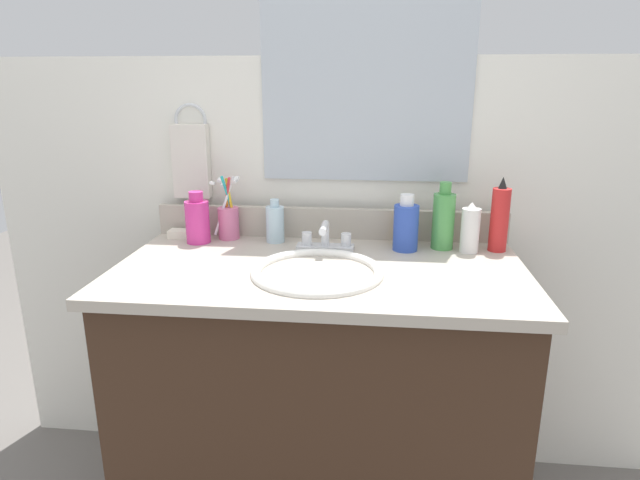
{
  "coord_description": "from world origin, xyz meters",
  "views": [
    {
      "loc": [
        0.14,
        -1.29,
        1.23
      ],
      "look_at": [
        0.0,
        0.0,
        0.85
      ],
      "focal_mm": 30.3,
      "sensor_mm": 36.0,
      "label": 1
    }
  ],
  "objects_px": {
    "bottle_oil_amber": "(403,225)",
    "bottle_toner_green": "(443,220)",
    "faucet": "(326,240)",
    "bottle_lotion_white": "(470,229)",
    "bottle_shampoo_blue": "(406,226)",
    "cup_pink": "(228,220)",
    "soap_bar": "(180,234)",
    "bottle_soap_pink": "(197,220)",
    "hand_towel": "(191,161)",
    "bottle_spray_red": "(500,218)",
    "bottle_gel_clear": "(275,223)"
  },
  "relations": [
    {
      "from": "faucet",
      "to": "bottle_lotion_white",
      "type": "relative_size",
      "value": 1.14
    },
    {
      "from": "cup_pink",
      "to": "hand_towel",
      "type": "bearing_deg",
      "value": 153.57
    },
    {
      "from": "bottle_toner_green",
      "to": "cup_pink",
      "type": "distance_m",
      "value": 0.62
    },
    {
      "from": "bottle_soap_pink",
      "to": "bottle_spray_red",
      "type": "height_order",
      "value": "bottle_spray_red"
    },
    {
      "from": "bottle_oil_amber",
      "to": "cup_pink",
      "type": "height_order",
      "value": "cup_pink"
    },
    {
      "from": "faucet",
      "to": "soap_bar",
      "type": "relative_size",
      "value": 2.5
    },
    {
      "from": "bottle_gel_clear",
      "to": "faucet",
      "type": "bearing_deg",
      "value": -22.91
    },
    {
      "from": "bottle_soap_pink",
      "to": "bottle_oil_amber",
      "type": "xyz_separation_m",
      "value": [
        0.59,
        0.06,
        -0.01
      ]
    },
    {
      "from": "bottle_shampoo_blue",
      "to": "bottle_toner_green",
      "type": "relative_size",
      "value": 0.84
    },
    {
      "from": "bottle_soap_pink",
      "to": "bottle_gel_clear",
      "type": "distance_m",
      "value": 0.22
    },
    {
      "from": "bottle_oil_amber",
      "to": "cup_pink",
      "type": "relative_size",
      "value": 0.6
    },
    {
      "from": "bottle_shampoo_blue",
      "to": "bottle_toner_green",
      "type": "bearing_deg",
      "value": 14.93
    },
    {
      "from": "bottle_toner_green",
      "to": "bottle_oil_amber",
      "type": "bearing_deg",
      "value": 156.82
    },
    {
      "from": "hand_towel",
      "to": "bottle_toner_green",
      "type": "xyz_separation_m",
      "value": [
        0.75,
        -0.1,
        -0.14
      ]
    },
    {
      "from": "bottle_soap_pink",
      "to": "cup_pink",
      "type": "relative_size",
      "value": 0.79
    },
    {
      "from": "bottle_spray_red",
      "to": "bottle_gel_clear",
      "type": "height_order",
      "value": "bottle_spray_red"
    },
    {
      "from": "bottle_spray_red",
      "to": "bottle_oil_amber",
      "type": "relative_size",
      "value": 1.81
    },
    {
      "from": "cup_pink",
      "to": "bottle_spray_red",
      "type": "bearing_deg",
      "value": -2.94
    },
    {
      "from": "bottle_toner_green",
      "to": "hand_towel",
      "type": "bearing_deg",
      "value": 172.74
    },
    {
      "from": "hand_towel",
      "to": "bottle_toner_green",
      "type": "bearing_deg",
      "value": -7.26
    },
    {
      "from": "bottle_shampoo_blue",
      "to": "cup_pink",
      "type": "bearing_deg",
      "value": 173.27
    },
    {
      "from": "bottle_soap_pink",
      "to": "bottle_gel_clear",
      "type": "bearing_deg",
      "value": 7.77
    },
    {
      "from": "hand_towel",
      "to": "bottle_soap_pink",
      "type": "bearing_deg",
      "value": -67.48
    },
    {
      "from": "faucet",
      "to": "soap_bar",
      "type": "xyz_separation_m",
      "value": [
        -0.45,
        0.08,
        -0.02
      ]
    },
    {
      "from": "bottle_shampoo_blue",
      "to": "bottle_gel_clear",
      "type": "height_order",
      "value": "bottle_shampoo_blue"
    },
    {
      "from": "bottle_gel_clear",
      "to": "bottle_soap_pink",
      "type": "bearing_deg",
      "value": -172.23
    },
    {
      "from": "hand_towel",
      "to": "bottle_soap_pink",
      "type": "relative_size",
      "value": 1.46
    },
    {
      "from": "faucet",
      "to": "bottle_gel_clear",
      "type": "bearing_deg",
      "value": 157.09
    },
    {
      "from": "bottle_shampoo_blue",
      "to": "bottle_lotion_white",
      "type": "distance_m",
      "value": 0.17
    },
    {
      "from": "bottle_toner_green",
      "to": "bottle_oil_amber",
      "type": "relative_size",
      "value": 1.65
    },
    {
      "from": "bottle_oil_amber",
      "to": "bottle_toner_green",
      "type": "bearing_deg",
      "value": -23.18
    },
    {
      "from": "bottle_lotion_white",
      "to": "bottle_shampoo_blue",
      "type": "bearing_deg",
      "value": -179.76
    },
    {
      "from": "bottle_oil_amber",
      "to": "soap_bar",
      "type": "xyz_separation_m",
      "value": [
        -0.66,
        -0.02,
        -0.04
      ]
    },
    {
      "from": "cup_pink",
      "to": "soap_bar",
      "type": "distance_m",
      "value": 0.16
    },
    {
      "from": "bottle_shampoo_blue",
      "to": "bottle_oil_amber",
      "type": "relative_size",
      "value": 1.38
    },
    {
      "from": "bottle_spray_red",
      "to": "cup_pink",
      "type": "xyz_separation_m",
      "value": [
        -0.77,
        0.04,
        -0.04
      ]
    },
    {
      "from": "bottle_gel_clear",
      "to": "hand_towel",
      "type": "bearing_deg",
      "value": 162.96
    },
    {
      "from": "soap_bar",
      "to": "bottle_soap_pink",
      "type": "bearing_deg",
      "value": -29.63
    },
    {
      "from": "bottle_spray_red",
      "to": "faucet",
      "type": "bearing_deg",
      "value": -174.33
    },
    {
      "from": "faucet",
      "to": "hand_towel",
      "type": "bearing_deg",
      "value": 160.75
    },
    {
      "from": "faucet",
      "to": "bottle_soap_pink",
      "type": "height_order",
      "value": "bottle_soap_pink"
    },
    {
      "from": "bottle_soap_pink",
      "to": "cup_pink",
      "type": "distance_m",
      "value": 0.09
    },
    {
      "from": "bottle_spray_red",
      "to": "bottle_lotion_white",
      "type": "distance_m",
      "value": 0.09
    },
    {
      "from": "bottle_spray_red",
      "to": "bottle_oil_amber",
      "type": "bearing_deg",
      "value": 168.53
    },
    {
      "from": "bottle_oil_amber",
      "to": "cup_pink",
      "type": "distance_m",
      "value": 0.51
    },
    {
      "from": "bottle_shampoo_blue",
      "to": "soap_bar",
      "type": "bearing_deg",
      "value": 175.65
    },
    {
      "from": "bottle_toner_green",
      "to": "cup_pink",
      "type": "bearing_deg",
      "value": 176.91
    },
    {
      "from": "faucet",
      "to": "bottle_lotion_white",
      "type": "bearing_deg",
      "value": 3.8
    },
    {
      "from": "bottle_toner_green",
      "to": "cup_pink",
      "type": "height_order",
      "value": "cup_pink"
    },
    {
      "from": "bottle_soap_pink",
      "to": "bottle_toner_green",
      "type": "xyz_separation_m",
      "value": [
        0.7,
        0.02,
        0.02
      ]
    }
  ]
}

